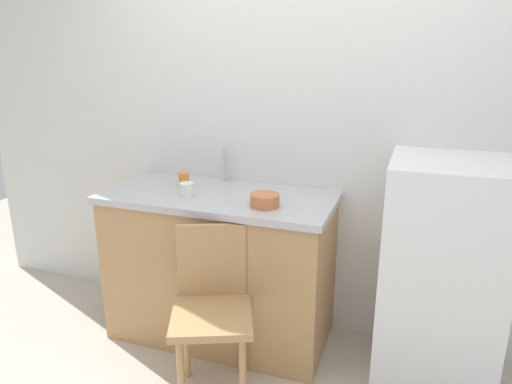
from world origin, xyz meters
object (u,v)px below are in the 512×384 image
Objects in this scene: refrigerator at (441,275)px; terracotta_bowl at (265,200)px; chair at (212,305)px; cup_white at (187,190)px; cup_orange at (184,179)px.

terracotta_bowl is at bearing -171.31° from refrigerator.
chair is 11.02× the size of cup_white.
terracotta_bowl is at bearing -20.26° from cup_orange.
cup_orange is (-0.44, 0.57, 0.48)m from chair.
cup_white is at bearing -58.50° from cup_orange.
cup_white is (-0.32, 0.37, 0.48)m from chair.
cup_orange reaches higher than terracotta_bowl.
refrigerator is at bearing -3.04° from cup_orange.
cup_orange reaches higher than chair.
chair is at bearing -49.80° from cup_white.
cup_white is at bearing 107.59° from chair.
refrigerator is 1.00m from terracotta_bowl.
terracotta_bowl is at bearing -2.89° from cup_white.
cup_white is 0.23m from cup_orange.
cup_white reaches higher than terracotta_bowl.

